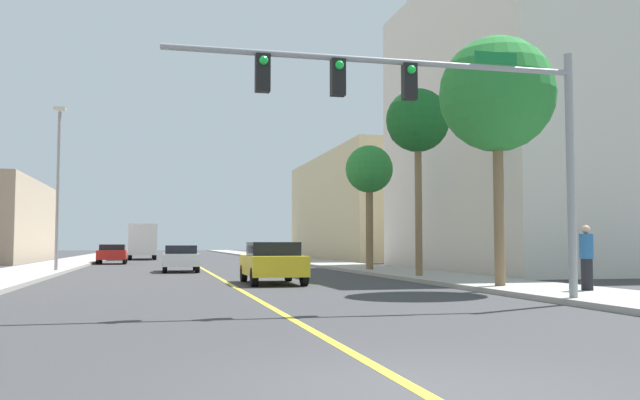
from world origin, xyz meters
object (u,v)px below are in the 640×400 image
object	(u,v)px
car_yellow	(273,262)
car_white	(181,258)
pedestrian	(587,258)
palm_near	(497,96)
palm_mid	(418,123)
car_red	(112,254)
delivery_truck	(142,241)
street_lamp	(58,179)
traffic_signal_mast	(441,108)
palm_far	(369,171)

from	to	relation	value
car_yellow	car_white	bearing A→B (deg)	104.77
car_white	pedestrian	world-z (taller)	pedestrian
palm_near	car_white	distance (m)	19.49
palm_mid	car_red	bearing A→B (deg)	119.04
palm_near	car_red	xyz separation A→B (m)	(-13.40, 30.93, -5.37)
car_white	delivery_truck	distance (m)	27.86
street_lamp	car_red	size ratio (longest dim) A/B	2.08
palm_near	palm_mid	bearing A→B (deg)	89.85
street_lamp	car_yellow	xyz separation A→B (m)	(8.84, -10.94, -3.81)
traffic_signal_mast	palm_mid	size ratio (longest dim) A/B	1.29
palm_near	palm_far	xyz separation A→B (m)	(0.07, 13.51, -1.01)
street_lamp	palm_mid	bearing A→B (deg)	-31.53
palm_near	pedestrian	bearing A→B (deg)	-61.56
palm_mid	pedestrian	xyz separation A→B (m)	(1.32, -9.22, -5.35)
street_lamp	palm_near	xyz separation A→B (m)	(15.11, -16.03, 1.51)
car_yellow	pedestrian	world-z (taller)	pedestrian
delivery_truck	pedestrian	distance (m)	48.32
street_lamp	pedestrian	distance (m)	25.00
palm_near	palm_mid	distance (m)	6.76
palm_near	palm_far	bearing A→B (deg)	89.71
delivery_truck	traffic_signal_mast	bearing A→B (deg)	-82.51
palm_near	car_yellow	bearing A→B (deg)	140.89
palm_near	pedestrian	size ratio (longest dim) A/B	4.30
palm_far	pedestrian	xyz separation A→B (m)	(1.27, -15.97, -4.03)
palm_near	car_red	size ratio (longest dim) A/B	2.02
palm_mid	pedestrian	bearing A→B (deg)	-81.88
pedestrian	palm_far	bearing A→B (deg)	111.83
delivery_truck	palm_near	bearing A→B (deg)	-76.69
car_white	pedestrian	bearing A→B (deg)	-59.87
traffic_signal_mast	street_lamp	world-z (taller)	street_lamp
palm_mid	palm_far	xyz separation A→B (m)	(0.05, 6.75, -1.32)
car_white	car_red	distance (m)	15.19
palm_near	delivery_truck	bearing A→B (deg)	104.79
palm_mid	palm_far	size ratio (longest dim) A/B	1.22
delivery_truck	car_red	bearing A→B (deg)	-99.14
street_lamp	car_red	world-z (taller)	street_lamp
traffic_signal_mast	pedestrian	distance (m)	6.72
street_lamp	pedestrian	bearing A→B (deg)	-48.37
car_white	palm_far	bearing A→B (deg)	-16.10
car_red	delivery_truck	distance (m)	13.30
palm_mid	pedestrian	world-z (taller)	palm_mid
palm_mid	car_yellow	xyz separation A→B (m)	(-6.29, -1.66, -5.63)
palm_mid	delivery_truck	distance (m)	39.39
car_white	palm_near	bearing A→B (deg)	-59.76
street_lamp	car_red	bearing A→B (deg)	83.48
palm_far	traffic_signal_mast	bearing A→B (deg)	-102.47
street_lamp	car_white	distance (m)	7.11
car_yellow	palm_far	bearing A→B (deg)	53.42
traffic_signal_mast	palm_far	bearing A→B (deg)	77.53
traffic_signal_mast	palm_mid	xyz separation A→B (m)	(3.96, 11.40, 1.82)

